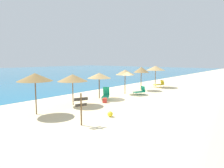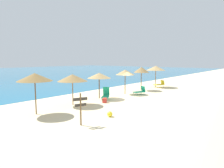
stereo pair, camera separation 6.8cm
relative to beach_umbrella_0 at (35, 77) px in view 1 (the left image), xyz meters
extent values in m
plane|color=beige|center=(9.61, -1.54, -2.61)|extent=(160.00, 160.00, 0.00)
cylinder|color=brown|center=(0.00, 0.00, -1.36)|extent=(0.08, 0.08, 2.48)
cone|color=olive|center=(0.00, 0.00, 0.01)|extent=(2.42, 2.42, 0.56)
cylinder|color=brown|center=(3.60, 0.31, -1.53)|extent=(0.08, 0.08, 2.15)
cone|color=olive|center=(3.60, 0.31, -0.30)|extent=(2.50, 2.50, 0.59)
cylinder|color=brown|center=(7.22, 0.59, -1.53)|extent=(0.10, 0.10, 2.14)
cone|color=tan|center=(7.22, 0.59, -0.35)|extent=(2.31, 2.31, 0.53)
cylinder|color=brown|center=(10.98, 0.13, -1.47)|extent=(0.09, 0.09, 2.28)
cone|color=tan|center=(10.98, 0.13, -0.19)|extent=(2.10, 2.10, 0.58)
cylinder|color=brown|center=(14.50, 0.15, -1.42)|extent=(0.09, 0.09, 2.36)
cone|color=olive|center=(14.50, 0.15, -0.05)|extent=(1.94, 1.94, 0.69)
cylinder|color=brown|center=(18.38, 0.17, -1.37)|extent=(0.09, 0.09, 2.47)
cone|color=tan|center=(18.38, 0.17, 0.03)|extent=(2.61, 2.61, 0.62)
cube|color=#199972|center=(6.96, -0.43, -2.30)|extent=(1.45, 1.24, 0.07)
cube|color=#199972|center=(7.49, -0.09, -1.86)|extent=(0.61, 0.69, 0.85)
cylinder|color=silver|center=(6.34, -0.52, -2.47)|extent=(0.04, 0.04, 0.28)
cylinder|color=silver|center=(6.63, -0.96, -2.47)|extent=(0.04, 0.04, 0.28)
cylinder|color=silver|center=(7.29, 0.10, -2.47)|extent=(0.04, 0.04, 0.28)
cylinder|color=silver|center=(7.58, -0.34, -2.47)|extent=(0.04, 0.04, 0.28)
cube|color=yellow|center=(18.47, -0.28, -2.26)|extent=(1.56, 1.23, 0.07)
cube|color=yellow|center=(19.06, -0.58, -1.95)|extent=(0.50, 0.70, 0.60)
cylinder|color=silver|center=(18.06, 0.24, -2.45)|extent=(0.04, 0.04, 0.31)
cylinder|color=silver|center=(17.80, -0.27, -2.45)|extent=(0.04, 0.04, 0.31)
cylinder|color=silver|center=(19.13, -0.30, -2.45)|extent=(0.04, 0.04, 0.31)
cylinder|color=silver|center=(18.88, -0.81, -2.45)|extent=(0.04, 0.04, 0.31)
cube|color=#199972|center=(11.38, -1.43, -2.29)|extent=(1.37, 1.04, 0.07)
cube|color=#199972|center=(11.91, -1.66, -1.98)|extent=(0.43, 0.64, 0.61)
cylinder|color=silver|center=(11.00, -0.99, -2.47)|extent=(0.04, 0.04, 0.28)
cylinder|color=silver|center=(10.80, -1.47, -2.47)|extent=(0.04, 0.04, 0.28)
cylinder|color=silver|center=(11.96, -1.40, -2.47)|extent=(0.04, 0.04, 0.28)
cylinder|color=silver|center=(11.76, -1.88, -2.47)|extent=(0.04, 0.04, 0.28)
cylinder|color=brown|center=(0.27, -4.28, -1.66)|extent=(0.09, 0.09, 1.89)
cube|color=#332D28|center=(0.27, -4.28, -1.05)|extent=(0.79, 0.36, 0.18)
cube|color=#332D28|center=(0.27, -4.28, -1.39)|extent=(0.69, 0.26, 0.16)
sphere|color=yellow|center=(2.72, -4.45, -2.42)|extent=(0.36, 0.36, 0.36)
cube|color=red|center=(5.99, -1.17, -2.40)|extent=(0.58, 0.56, 0.40)
camera|label=1|loc=(-7.75, -12.97, 1.21)|focal=33.15mm
camera|label=2|loc=(-7.71, -13.02, 1.21)|focal=33.15mm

